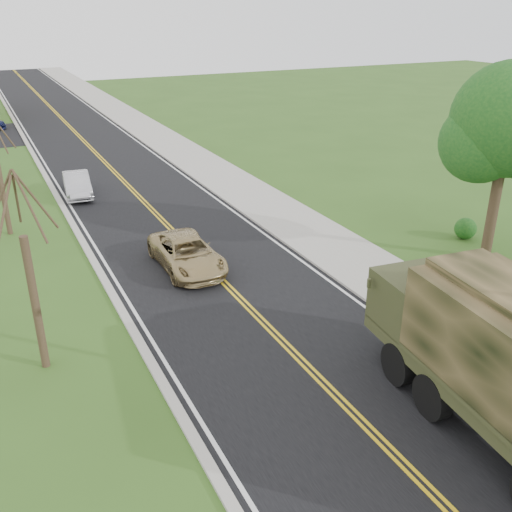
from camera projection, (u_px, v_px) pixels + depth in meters
road at (85, 143)px, 44.55m from camera, size 8.00×120.00×0.01m
curb_right at (137, 137)px, 46.21m from camera, size 0.30×120.00×0.12m
sidewalk_right at (158, 135)px, 46.92m from camera, size 3.20×120.00×0.10m
curb_left at (29, 148)px, 42.85m from camera, size 0.30×120.00×0.10m
leafy_tree at (507, 129)px, 22.21m from camera, size 4.83×4.50×8.10m
bare_tree_a at (32, 288)px, 16.07m from camera, size 1.93×2.26×6.08m
bare_tree_b at (1, 183)px, 25.96m from camera, size 1.83×2.14×5.73m
military_truck at (506, 353)px, 13.71m from camera, size 3.60×8.21×3.97m
suv_champagne at (187, 254)px, 23.19m from camera, size 2.17×4.70×1.31m
sedan_silver at (77, 184)px, 32.06m from camera, size 1.73×4.03×1.29m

